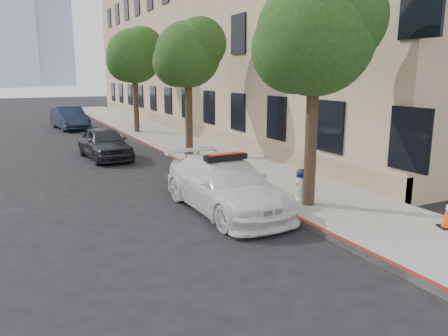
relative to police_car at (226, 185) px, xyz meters
The scene contains 12 objects.
ground 1.62m from the police_car, 133.42° to the left, with size 120.00×120.00×0.00m, color black.
sidewalk 11.39m from the police_car, 76.87° to the left, with size 3.20×50.00×0.15m, color gray.
curb_strip 11.14m from the police_car, 84.62° to the left, with size 0.12×50.00×0.15m, color maroon.
building 18.55m from the police_car, 63.02° to the left, with size 8.00×36.00×10.00m, color tan.
tower_right 137.97m from the police_car, 86.64° to the left, with size 14.00×14.00×44.00m, color #9EA8B7.
tree_near 4.19m from the police_car, 26.15° to the right, with size 2.92×2.82×5.62m.
tree_mid 8.11m from the police_car, 74.85° to the left, with size 2.77×2.64×5.43m.
tree_far 15.63m from the police_car, 82.77° to the left, with size 3.10×3.00×5.81m.
police_car is the anchor object (origin of this frame).
parked_car_mid 8.50m from the police_car, 98.77° to the left, with size 1.52×3.78×1.29m, color black.
parked_car_far 19.30m from the police_car, 93.73° to the left, with size 1.50×4.30×1.42m, color #151E35.
fire_hydrant 1.94m from the police_car, 20.88° to the right, with size 0.38×0.34×0.89m.
Camera 1 is at (-3.75, -10.55, 3.38)m, focal length 35.00 mm.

